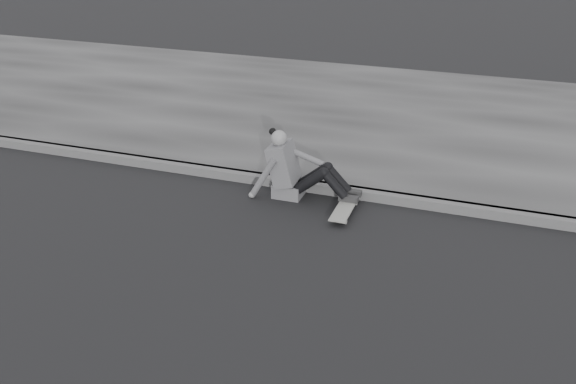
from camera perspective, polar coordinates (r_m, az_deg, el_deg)
name	(u,v)px	position (r m, az deg, el deg)	size (l,w,h in m)	color
ground	(417,339)	(5.84, 11.39, -12.69)	(80.00, 80.00, 0.00)	black
curb	(451,206)	(8.00, 14.25, -1.25)	(24.00, 0.16, 0.12)	#515151
sidewalk	(471,126)	(10.80, 15.98, 5.63)	(24.00, 6.00, 0.12)	#393939
skateboard	(345,208)	(7.73, 5.09, -1.42)	(0.20, 0.78, 0.09)	#9E9E99
seated_woman	(294,170)	(8.00, 0.51, 1.96)	(1.38, 0.46, 0.88)	#57575A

